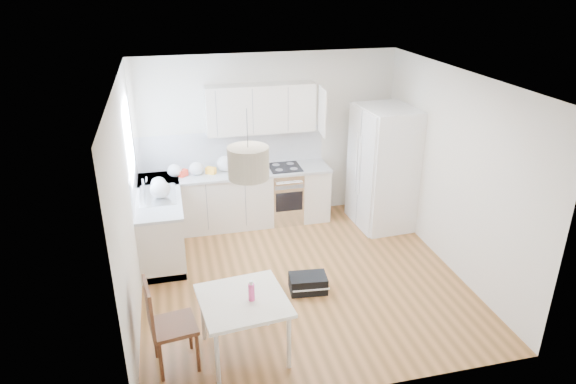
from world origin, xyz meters
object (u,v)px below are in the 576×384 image
object	(u,v)px
refrigerator	(384,168)
dining_chair	(174,324)
gym_bag	(308,283)
dining_table	(243,305)

from	to	relation	value
refrigerator	dining_chair	world-z (taller)	refrigerator
refrigerator	gym_bag	size ratio (longest dim) A/B	4.07
refrigerator	dining_table	xyz separation A→B (m)	(-2.68, -2.59, -0.34)
refrigerator	dining_table	bearing A→B (deg)	-139.37
dining_table	dining_chair	size ratio (longest dim) A/B	0.94
dining_chair	dining_table	bearing A→B (deg)	-7.82
dining_table	gym_bag	bearing A→B (deg)	38.70
dining_table	dining_chair	xyz separation A→B (m)	(-0.72, -0.01, -0.11)
gym_bag	dining_chair	bearing A→B (deg)	-144.28
refrigerator	gym_bag	bearing A→B (deg)	-139.80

